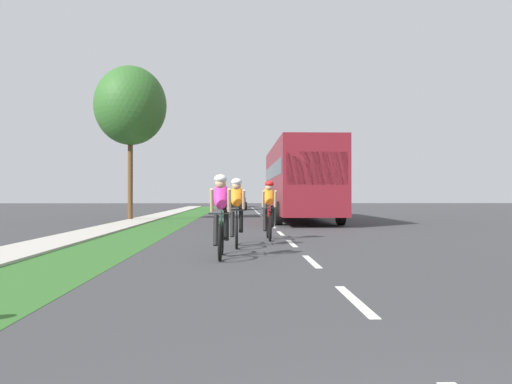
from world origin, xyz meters
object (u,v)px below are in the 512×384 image
(bus_maroon, at_px, (299,179))
(street_tree_near, at_px, (130,106))
(cyclist_distant, at_px, (269,210))
(cyclist_lead, at_px, (221,215))
(sedan_black, at_px, (235,200))
(pickup_silver, at_px, (234,199))
(cyclist_trailing, at_px, (237,212))

(bus_maroon, distance_m, street_tree_near, 8.86)
(cyclist_distant, height_order, street_tree_near, street_tree_near)
(cyclist_distant, bearing_deg, bus_maroon, 79.13)
(cyclist_lead, bearing_deg, bus_maroon, 77.78)
(cyclist_lead, relative_size, bus_maroon, 0.15)
(sedan_black, relative_size, pickup_silver, 0.84)
(cyclist_lead, xyz_separation_m, sedan_black, (0.02, 34.13, -0.04))
(cyclist_trailing, distance_m, street_tree_near, 15.07)
(sedan_black, bearing_deg, bus_maroon, -80.75)
(cyclist_trailing, distance_m, sedan_black, 31.99)
(cyclist_lead, height_order, cyclist_trailing, same)
(pickup_silver, bearing_deg, bus_maroon, -83.52)
(cyclist_trailing, height_order, street_tree_near, street_tree_near)
(cyclist_trailing, bearing_deg, street_tree_near, 111.27)
(bus_maroon, bearing_deg, street_tree_near, 174.40)
(cyclist_lead, bearing_deg, sedan_black, 89.97)
(cyclist_lead, height_order, cyclist_distant, same)
(cyclist_lead, distance_m, bus_maroon, 15.08)
(sedan_black, xyz_separation_m, street_tree_near, (-4.92, -18.65, 4.75))
(cyclist_trailing, relative_size, pickup_silver, 0.34)
(bus_maroon, distance_m, pickup_silver, 29.18)
(sedan_black, distance_m, pickup_silver, 9.53)
(bus_maroon, height_order, sedan_black, bus_maroon)
(sedan_black, bearing_deg, cyclist_trailing, -89.51)
(cyclist_trailing, xyz_separation_m, cyclist_distant, (0.86, 1.95, 0.00))
(pickup_silver, height_order, street_tree_near, street_tree_near)
(pickup_silver, relative_size, street_tree_near, 0.68)
(cyclist_lead, bearing_deg, cyclist_distant, 74.36)
(cyclist_lead, xyz_separation_m, pickup_silver, (-0.11, 43.66, 0.02))
(cyclist_distant, relative_size, sedan_black, 0.40)
(cyclist_distant, distance_m, pickup_silver, 39.59)
(cyclist_trailing, relative_size, street_tree_near, 0.23)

